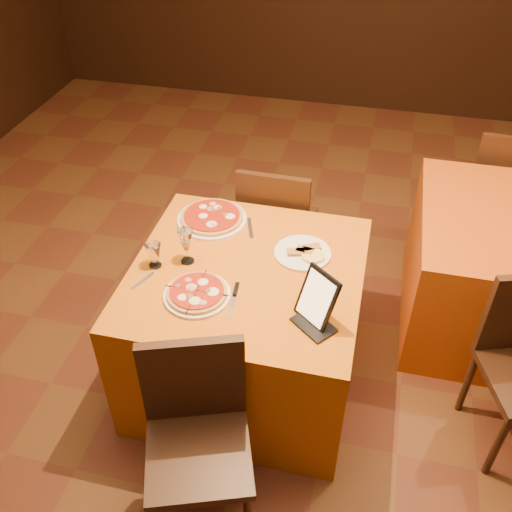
% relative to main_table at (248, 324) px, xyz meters
% --- Properties ---
extents(floor, '(6.00, 7.00, 0.01)m').
position_rel_main_table_xyz_m(floor, '(0.09, 0.10, -0.38)').
color(floor, '#5E2D19').
rests_on(floor, ground).
extents(main_table, '(1.10, 1.10, 0.75)m').
position_rel_main_table_xyz_m(main_table, '(0.00, 0.00, 0.00)').
color(main_table, '#BF630C').
rests_on(main_table, floor).
extents(side_table, '(1.10, 1.10, 0.75)m').
position_rel_main_table_xyz_m(side_table, '(1.36, 0.74, 0.00)').
color(side_table, '#B2470B').
rests_on(side_table, floor).
extents(chair_main_near, '(0.55, 0.55, 0.91)m').
position_rel_main_table_xyz_m(chair_main_near, '(0.00, -0.82, 0.08)').
color(chair_main_near, black).
rests_on(chair_main_near, floor).
extents(chair_main_far, '(0.40, 0.40, 0.91)m').
position_rel_main_table_xyz_m(chair_main_far, '(0.00, 0.80, 0.08)').
color(chair_main_far, black).
rests_on(chair_main_far, floor).
extents(chair_side_far, '(0.48, 0.48, 0.91)m').
position_rel_main_table_xyz_m(chair_side_far, '(1.36, 1.56, 0.08)').
color(chair_side_far, black).
rests_on(chair_side_far, floor).
extents(pizza_near, '(0.31, 0.31, 0.03)m').
position_rel_main_table_xyz_m(pizza_near, '(-0.17, -0.23, 0.39)').
color(pizza_near, white).
rests_on(pizza_near, main_table).
extents(pizza_far, '(0.37, 0.37, 0.03)m').
position_rel_main_table_xyz_m(pizza_far, '(-0.28, 0.35, 0.39)').
color(pizza_far, white).
rests_on(pizza_far, main_table).
extents(cutlet_dish, '(0.28, 0.28, 0.03)m').
position_rel_main_table_xyz_m(cutlet_dish, '(0.24, 0.18, 0.39)').
color(cutlet_dish, white).
rests_on(cutlet_dish, main_table).
extents(wine_glass, '(0.08, 0.08, 0.19)m').
position_rel_main_table_xyz_m(wine_glass, '(-0.29, -0.01, 0.47)').
color(wine_glass, tan).
rests_on(wine_glass, main_table).
extents(water_glass, '(0.07, 0.07, 0.13)m').
position_rel_main_table_xyz_m(water_glass, '(-0.43, -0.07, 0.44)').
color(water_glass, silver).
rests_on(water_glass, main_table).
extents(tablet, '(0.20, 0.19, 0.23)m').
position_rel_main_table_xyz_m(tablet, '(0.37, -0.24, 0.49)').
color(tablet, black).
rests_on(tablet, main_table).
extents(knife, '(0.03, 0.20, 0.01)m').
position_rel_main_table_xyz_m(knife, '(-0.01, -0.24, 0.38)').
color(knife, '#AAAAB1').
rests_on(knife, main_table).
extents(fork_near, '(0.07, 0.13, 0.01)m').
position_rel_main_table_xyz_m(fork_near, '(-0.45, -0.19, 0.38)').
color(fork_near, silver).
rests_on(fork_near, main_table).
extents(fork_far, '(0.08, 0.18, 0.01)m').
position_rel_main_table_xyz_m(fork_far, '(-0.06, 0.32, 0.38)').
color(fork_far, silver).
rests_on(fork_far, main_table).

